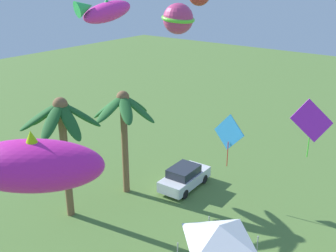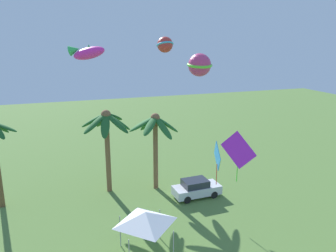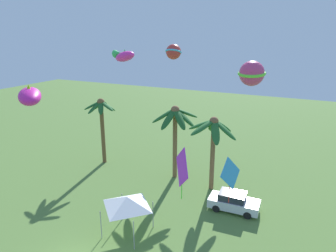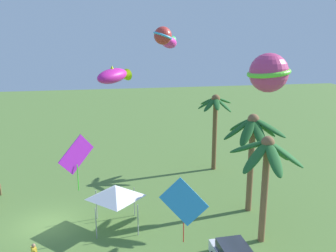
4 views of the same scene
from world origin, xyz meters
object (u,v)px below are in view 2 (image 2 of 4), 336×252
(palm_tree_1, at_px, (107,128))
(kite_fish_0, at_px, (87,52))
(palm_tree_0, at_px, (155,131))
(festival_tent, at_px, (145,218))
(kite_diamond_2, at_px, (238,151))
(kite_ball_1, at_px, (200,65))
(parked_car_0, at_px, (196,188))
(kite_diamond_3, at_px, (217,157))
(kite_ball_5, at_px, (165,45))

(palm_tree_1, xyz_separation_m, kite_fish_0, (-1.74, -5.52, 6.30))
(palm_tree_0, height_order, festival_tent, palm_tree_0)
(kite_diamond_2, bearing_deg, festival_tent, 158.42)
(kite_ball_1, height_order, kite_diamond_2, kite_ball_1)
(festival_tent, relative_size, kite_diamond_2, 0.99)
(parked_car_0, bearing_deg, kite_ball_1, 64.35)
(palm_tree_0, relative_size, palm_tree_1, 0.94)
(palm_tree_1, bearing_deg, festival_tent, -85.91)
(palm_tree_0, distance_m, festival_tent, 9.71)
(palm_tree_0, relative_size, kite_diamond_2, 2.32)
(parked_car_0, xyz_separation_m, kite_fish_0, (-8.37, -2.06, 11.14))
(kite_diamond_3, bearing_deg, kite_fish_0, 174.45)
(parked_car_0, height_order, festival_tent, festival_tent)
(parked_car_0, distance_m, kite_ball_5, 12.63)
(festival_tent, height_order, kite_diamond_3, kite_diamond_3)
(kite_fish_0, bearing_deg, kite_ball_1, 18.95)
(palm_tree_1, distance_m, kite_ball_1, 9.11)
(palm_tree_1, bearing_deg, kite_diamond_2, -64.18)
(parked_car_0, xyz_separation_m, kite_diamond_3, (0.29, -2.91, 3.72))
(kite_fish_0, height_order, kite_ball_1, kite_fish_0)
(palm_tree_1, bearing_deg, parked_car_0, -27.54)
(palm_tree_0, relative_size, kite_fish_0, 2.81)
(parked_car_0, relative_size, kite_fish_0, 1.65)
(parked_car_0, xyz_separation_m, festival_tent, (-5.95, -6.04, 1.72))
(palm_tree_1, xyz_separation_m, kite_diamond_3, (6.92, -6.36, -1.13))
(palm_tree_1, relative_size, festival_tent, 2.50)
(kite_ball_5, bearing_deg, palm_tree_0, 79.81)
(parked_car_0, distance_m, kite_diamond_2, 10.02)
(palm_tree_1, height_order, festival_tent, palm_tree_1)
(palm_tree_1, height_order, parked_car_0, palm_tree_1)
(kite_ball_1, bearing_deg, kite_ball_5, -135.16)
(kite_fish_0, distance_m, kite_diamond_2, 10.68)
(palm_tree_1, bearing_deg, kite_fish_0, -107.46)
(kite_ball_1, relative_size, kite_diamond_2, 0.74)
(kite_fish_0, height_order, kite_diamond_2, kite_fish_0)
(kite_ball_1, bearing_deg, festival_tent, -132.46)
(festival_tent, bearing_deg, kite_diamond_3, 26.70)
(kite_diamond_2, distance_m, kite_ball_5, 7.80)
(kite_diamond_2, bearing_deg, kite_ball_5, 119.65)
(festival_tent, bearing_deg, kite_ball_5, 52.12)
(parked_car_0, relative_size, kite_diamond_2, 1.37)
(palm_tree_0, height_order, kite_fish_0, kite_fish_0)
(palm_tree_0, bearing_deg, kite_diamond_3, -61.74)
(kite_fish_0, height_order, kite_ball_5, kite_ball_5)
(palm_tree_1, bearing_deg, palm_tree_0, -11.19)
(parked_car_0, bearing_deg, kite_ball_5, -139.29)
(palm_tree_0, distance_m, palm_tree_1, 4.01)
(palm_tree_0, xyz_separation_m, palm_tree_1, (-3.92, 0.77, 0.36))
(palm_tree_0, bearing_deg, festival_tent, -110.34)
(palm_tree_1, distance_m, kite_diamond_2, 12.74)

